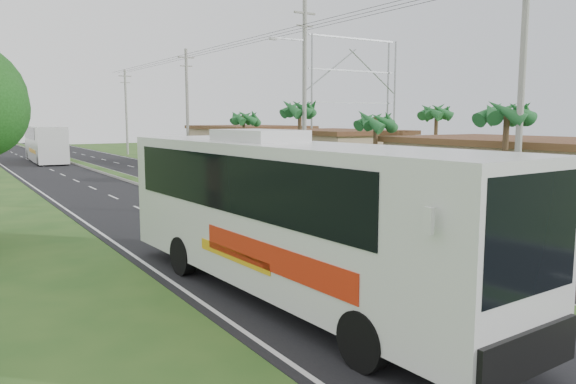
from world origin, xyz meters
TOP-DOWN VIEW (x-y plane):
  - ground at (0.00, 0.00)m, footprint 180.00×180.00m
  - road_asphalt at (0.00, 20.00)m, footprint 14.00×160.00m
  - median_strip at (0.00, 20.00)m, footprint 1.20×160.00m
  - lane_edge_left at (-6.70, 20.00)m, footprint 0.12×160.00m
  - lane_edge_right at (6.70, 20.00)m, footprint 0.12×160.00m
  - shop_near at (14.00, 6.00)m, footprint 8.60×12.60m
  - shop_mid at (14.00, 22.00)m, footprint 7.60×10.60m
  - shop_far at (14.00, 36.00)m, footprint 8.60×11.60m
  - palm_verge_a at (9.00, 3.00)m, footprint 2.40×2.40m
  - palm_verge_b at (9.40, 12.00)m, footprint 2.40×2.40m
  - palm_verge_c at (8.80, 19.00)m, footprint 2.40×2.40m
  - palm_verge_d at (9.30, 28.00)m, footprint 2.40×2.40m
  - palm_behind_shop at (17.50, 15.00)m, footprint 2.40×2.40m
  - utility_pole_a at (8.50, 2.00)m, footprint 1.60×0.28m
  - utility_pole_b at (8.47, 18.00)m, footprint 3.20×0.28m
  - utility_pole_c at (8.50, 38.00)m, footprint 1.60×0.28m
  - utility_pole_d at (8.50, 58.00)m, footprint 1.60×0.28m
  - billboard_lattice at (22.00, 30.00)m, footprint 10.18×1.18m
  - coach_bus_main at (-4.69, -0.86)m, footprint 3.46×13.33m
  - coach_bus_far at (-2.33, 50.23)m, footprint 3.28×12.83m
  - motorcyclist at (0.09, 7.54)m, footprint 2.01×0.65m

SIDE VIEW (x-z plane):
  - ground at x=0.00m, z-range 0.00..0.00m
  - lane_edge_left at x=-6.70m, z-range 0.00..0.00m
  - lane_edge_right at x=6.70m, z-range 0.00..0.00m
  - road_asphalt at x=0.00m, z-range 0.00..0.02m
  - median_strip at x=0.00m, z-range 0.01..0.20m
  - motorcyclist at x=0.09m, z-range -0.34..1.97m
  - shop_near at x=14.00m, z-range 0.02..3.54m
  - shop_mid at x=14.00m, z-range 0.02..3.69m
  - shop_far at x=14.00m, z-range 0.02..3.84m
  - coach_bus_far at x=-2.33m, z-range 0.25..3.96m
  - coach_bus_main at x=-4.69m, z-range 0.21..4.48m
  - palm_verge_b at x=9.40m, z-range 1.83..6.88m
  - palm_verge_d at x=9.30m, z-range 1.92..7.17m
  - palm_verge_a at x=9.00m, z-range 2.02..7.47m
  - palm_behind_shop at x=17.50m, z-range 2.11..7.76m
  - palm_verge_c at x=8.80m, z-range 2.20..8.05m
  - utility_pole_d at x=8.50m, z-range 0.17..10.67m
  - utility_pole_a at x=8.50m, z-range 0.17..11.17m
  - utility_pole_c at x=8.50m, z-range 0.17..11.17m
  - utility_pole_b at x=8.47m, z-range 0.26..12.26m
  - billboard_lattice at x=22.00m, z-range 0.79..12.86m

